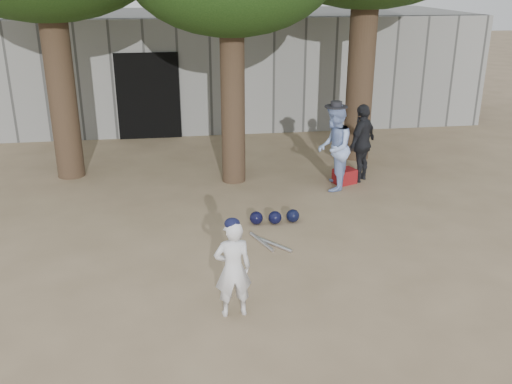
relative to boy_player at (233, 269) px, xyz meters
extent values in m
plane|color=#937C5E|center=(-0.05, 0.78, -0.64)|extent=(70.00, 70.00, 0.00)
imported|color=white|center=(0.00, 0.00, 0.00)|extent=(0.49, 0.34, 1.28)
imported|color=#9BB5EF|center=(2.44, 4.20, 0.21)|extent=(0.88, 0.99, 1.70)
imported|color=black|center=(3.15, 4.63, 0.16)|extent=(0.94, 0.95, 1.61)
cube|color=maroon|center=(2.78, 4.48, -0.49)|extent=(0.51, 0.45, 0.30)
cube|color=gray|center=(-0.05, 8.78, 0.86)|extent=(16.00, 0.35, 3.00)
cube|color=black|center=(-1.25, 8.58, 0.46)|extent=(1.60, 0.08, 2.20)
cube|color=slate|center=(-0.05, 11.28, 0.86)|extent=(16.00, 5.00, 3.00)
sphere|color=black|center=(0.68, 2.70, -0.53)|extent=(0.23, 0.23, 0.23)
sphere|color=black|center=(1.00, 2.68, -0.53)|extent=(0.23, 0.23, 0.23)
sphere|color=black|center=(1.32, 2.71, -0.53)|extent=(0.23, 0.23, 0.23)
cylinder|color=silver|center=(0.66, 1.95, -0.61)|extent=(0.31, 0.69, 0.06)
cylinder|color=silver|center=(0.84, 1.83, -0.61)|extent=(0.50, 0.59, 0.06)
cylinder|color=brown|center=(-2.85, 5.78, 2.11)|extent=(0.56, 0.56, 5.50)
cylinder|color=brown|center=(0.55, 4.98, 1.86)|extent=(0.48, 0.48, 5.00)
cylinder|color=brown|center=(3.55, 6.18, 2.26)|extent=(0.60, 0.60, 5.80)
camera|label=1|loc=(-0.61, -6.17, 3.38)|focal=40.00mm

